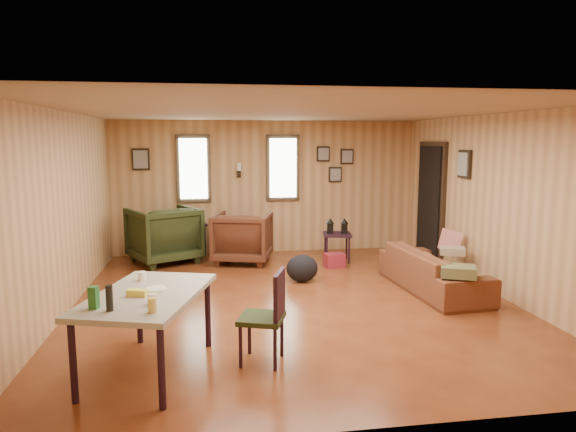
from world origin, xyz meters
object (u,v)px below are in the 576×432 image
Objects in this scene: sofa at (433,263)px; recliner_brown at (243,235)px; side_table at (337,232)px; dining_table at (146,300)px; recliner_green at (164,232)px; end_table at (189,233)px.

recliner_brown is (-2.47, 2.06, 0.09)m from sofa.
side_table is (-0.87, 1.89, 0.12)m from sofa.
side_table is at bearing 20.67° from sofa.
dining_table is at bearing 89.90° from recliner_brown.
sofa is at bearing 121.25° from recliner_green.
recliner_brown is at bearing -37.36° from end_table.
recliner_green reaches higher than recliner_brown.
dining_table is (-1.11, -4.03, 0.19)m from recliner_brown.
sofa is at bearing 45.41° from dining_table.
side_table is (2.91, -0.36, -0.02)m from recliner_green.
end_table is at bearing -156.33° from recliner_green.
sofa is 4.10m from dining_table.
recliner_brown is 1.16m from end_table.
recliner_green is 4.24m from dining_table.
sofa is 2.63× the size of side_table.
end_table is at bearing 104.14° from dining_table.
side_table reaches higher than end_table.
sofa is at bearing -65.21° from side_table.
dining_table is (-0.19, -4.73, 0.26)m from end_table.
recliner_green is 1.41× the size of side_table.
sofa is at bearing 155.47° from recliner_brown.
end_table is 0.45× the size of dining_table.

